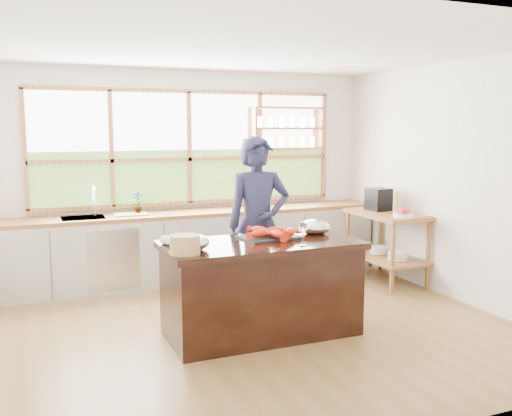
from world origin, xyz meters
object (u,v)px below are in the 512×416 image
cook (258,224)px  espresso_machine (378,199)px  island (261,288)px  wicker_basket (185,245)px

cook → espresso_machine: bearing=25.9°
island → cook: cook is taller
island → wicker_basket: 0.99m
espresso_machine → island: bearing=-154.8°
island → cook: bearing=69.5°
espresso_machine → wicker_basket: (-2.99, -1.54, -0.06)m
cook → espresso_machine: 2.03m
island → cook: (0.26, 0.69, 0.48)m
island → wicker_basket: bearing=-163.3°
cook → espresso_machine: (1.93, 0.60, 0.11)m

